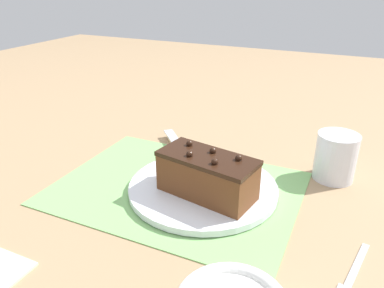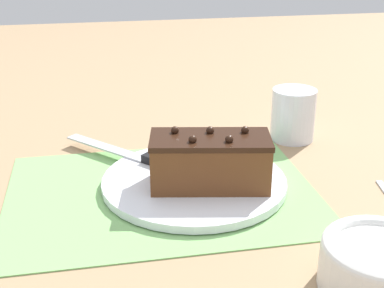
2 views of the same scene
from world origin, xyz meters
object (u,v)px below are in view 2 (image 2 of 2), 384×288
Objects in this scene: cake_plate at (194,182)px; serving_knife at (144,158)px; small_bowl at (379,264)px; drinking_glass at (293,115)px; chocolate_cake at (210,161)px.

cake_plate is 0.11m from serving_knife.
small_bowl reaches higher than cake_plate.
serving_knife is 0.30m from drinking_glass.
drinking_glass is at bearing 43.10° from chocolate_cake.
serving_knife is 2.13× the size of drinking_glass.
chocolate_cake is at bearing -93.28° from serving_knife.
drinking_glass is (0.20, 0.19, -0.01)m from chocolate_cake.
small_bowl is at bearing -61.79° from chocolate_cake.
chocolate_cake is 1.94× the size of drinking_glass.
chocolate_cake is 0.29m from small_bowl.
chocolate_cake is at bearing -54.21° from cake_plate.
serving_knife is 0.42m from small_bowl.
serving_knife is (-0.09, 0.11, -0.03)m from chocolate_cake.
cake_plate is 2.93× the size of drinking_glass.
cake_plate is at bearing 118.97° from small_bowl.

